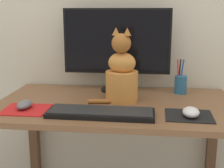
{
  "coord_description": "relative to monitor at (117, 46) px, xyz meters",
  "views": [
    {
      "loc": [
        0.15,
        -1.4,
        1.14
      ],
      "look_at": [
        -0.01,
        -0.08,
        0.82
      ],
      "focal_mm": 50.0,
      "sensor_mm": 36.0,
      "label": 1
    }
  ],
  "objects": [
    {
      "name": "desk",
      "position": [
        0.02,
        -0.23,
        -0.35
      ],
      "size": [
        1.12,
        0.64,
        0.72
      ],
      "color": "brown",
      "rests_on": "ground_plane"
    },
    {
      "name": "cat",
      "position": [
        0.04,
        -0.2,
        -0.11
      ],
      "size": [
        0.24,
        0.18,
        0.35
      ],
      "rotation": [
        0.0,
        0.0,
        -0.24
      ],
      "color": "#D6893D",
      "rests_on": "desk"
    },
    {
      "name": "mousepad_right",
      "position": [
        0.34,
        -0.38,
        -0.24
      ],
      "size": [
        0.2,
        0.17,
        0.0
      ],
      "rotation": [
        0.0,
        0.0,
        -0.03
      ],
      "color": "black",
      "rests_on": "desk"
    },
    {
      "name": "keyboard",
      "position": [
        -0.02,
        -0.42,
        -0.23
      ],
      "size": [
        0.44,
        0.15,
        0.02
      ],
      "rotation": [
        0.0,
        0.0,
        -0.01
      ],
      "color": "black",
      "rests_on": "desk"
    },
    {
      "name": "pen_cup",
      "position": [
        0.34,
        -0.02,
        -0.19
      ],
      "size": [
        0.06,
        0.06,
        0.18
      ],
      "color": "#286089",
      "rests_on": "desk"
    },
    {
      "name": "computer_mouse_left",
      "position": [
        -0.37,
        -0.37,
        -0.22
      ],
      "size": [
        0.06,
        0.1,
        0.03
      ],
      "color": "slate",
      "rests_on": "mousepad_left"
    },
    {
      "name": "mousepad_left",
      "position": [
        -0.36,
        -0.38,
        -0.24
      ],
      "size": [
        0.2,
        0.17,
        0.0
      ],
      "rotation": [
        0.0,
        0.0,
        0.01
      ],
      "color": "red",
      "rests_on": "desk"
    },
    {
      "name": "computer_mouse_right",
      "position": [
        0.34,
        -0.4,
        -0.22
      ],
      "size": [
        0.07,
        0.1,
        0.04
      ],
      "color": "white",
      "rests_on": "mousepad_right"
    },
    {
      "name": "monitor",
      "position": [
        0.0,
        0.0,
        0.0
      ],
      "size": [
        0.56,
        0.17,
        0.43
      ],
      "color": "black",
      "rests_on": "desk"
    }
  ]
}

